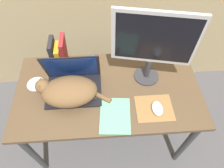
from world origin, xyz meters
name	(u,v)px	position (x,y,z in m)	size (l,w,h in m)	color
ground_plane	(112,168)	(0.00, 0.00, 0.00)	(12.00, 12.00, 0.00)	#4C4C51
desk	(108,96)	(0.00, 0.33, 0.64)	(1.23, 0.65, 0.73)	brown
laptop	(73,84)	(-0.22, 0.35, 0.78)	(0.35, 0.26, 0.26)	black
cat	(68,91)	(-0.25, 0.28, 0.80)	(0.47, 0.24, 0.15)	brown
external_monitor	(153,44)	(0.27, 0.42, 1.03)	(0.48, 0.17, 0.52)	#333338
mousepad	(154,108)	(0.28, 0.16, 0.73)	(0.23, 0.19, 0.00)	olive
computer_mouse	(157,108)	(0.29, 0.15, 0.75)	(0.07, 0.10, 0.03)	silver
book_row	(59,56)	(-0.32, 0.54, 0.85)	(0.10, 0.14, 0.26)	#232328
notepad	(115,115)	(0.03, 0.13, 0.73)	(0.20, 0.26, 0.01)	#6BBC93
webcam	(93,58)	(-0.10, 0.57, 0.78)	(0.05, 0.05, 0.08)	#232328
cd_disc	(36,84)	(-0.49, 0.40, 0.73)	(0.12, 0.12, 0.00)	silver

